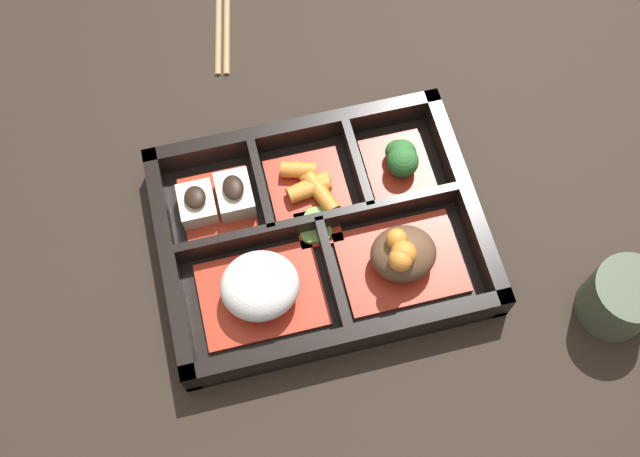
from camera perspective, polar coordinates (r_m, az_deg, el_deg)
The scene contains 10 objects.
ground_plane at distance 0.72m, azimuth 0.00°, elevation -0.82°, with size 3.00×3.00×0.00m, color black.
bento_base at distance 0.71m, azimuth 0.00°, elevation -0.66°, with size 0.30×0.23×0.01m.
bento_rim at distance 0.70m, azimuth -0.04°, elevation 0.02°, with size 0.30×0.23×0.04m.
bowl_stew at distance 0.68m, azimuth 6.30°, elevation -2.08°, with size 0.11×0.08×0.06m.
bowl_rice at distance 0.67m, azimuth -4.58°, elevation -4.52°, with size 0.11×0.08×0.05m.
bowl_greens at distance 0.73m, azimuth 6.13°, elevation 5.26°, with size 0.06×0.07×0.04m.
bowl_carrots at distance 0.72m, azimuth -0.74°, elevation 3.35°, with size 0.07×0.08×0.02m.
bowl_tofu at distance 0.72m, azimuth -7.80°, elevation 2.16°, with size 0.07×0.07×0.04m.
bowl_pickles at distance 0.71m, azimuth -0.25°, elevation 0.07°, with size 0.04×0.04×0.01m.
tea_cup at distance 0.71m, azimuth 21.99°, elevation -4.91°, with size 0.06×0.06×0.06m.
Camera 1 is at (0.07, 0.28, 0.66)m, focal length 42.00 mm.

